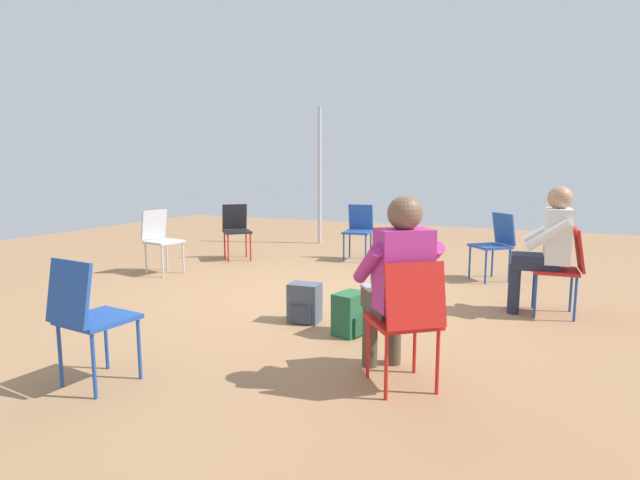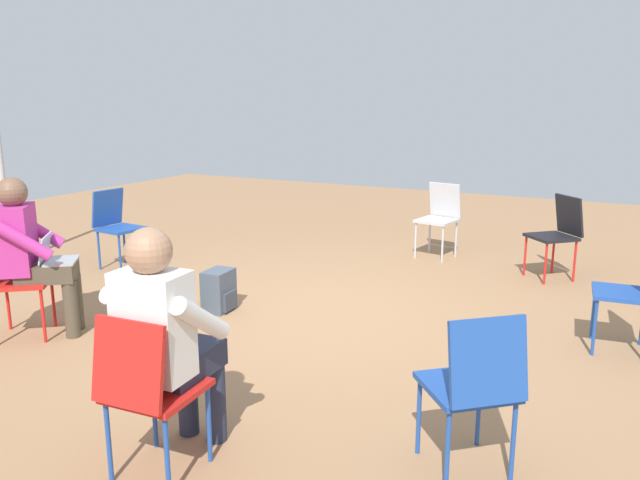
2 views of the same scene
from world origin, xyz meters
TOP-DOWN VIEW (x-y plane):
  - ground_plane at (0.00, 0.00)m, footprint 14.83×14.83m
  - chair_northeast at (1.74, 1.71)m, footprint 0.59×0.58m
  - chair_southeast at (1.53, -1.87)m, footprint 0.58×0.58m
  - chair_east at (2.48, 0.35)m, footprint 0.46×0.43m
  - chair_north at (-0.32, 2.36)m, footprint 0.44×0.47m
  - chair_northwest at (-2.08, 1.63)m, footprint 0.58×0.59m
  - chair_south at (-0.33, -2.66)m, footprint 0.44×0.47m
  - chair_west at (-2.40, 0.31)m, footprint 0.50×0.47m
  - person_with_laptop at (1.43, -1.73)m, footprint 0.63×0.64m
  - person_in_white at (2.31, 0.34)m, footprint 0.54×0.51m
  - backpack_near_laptop_user at (0.82, -0.99)m, footprint 0.29×0.32m
  - backpack_by_empty_chair at (0.31, -0.84)m, footprint 0.30×0.26m

SIDE VIEW (x-z plane):
  - ground_plane at x=0.00m, z-range 0.00..0.00m
  - backpack_near_laptop_user at x=0.82m, z-range -0.02..0.34m
  - backpack_by_empty_chair at x=0.31m, z-range -0.02..0.34m
  - chair_northeast at x=1.74m, z-range 0.07..0.92m
  - chair_southeast at x=1.53m, z-range 0.07..0.92m
  - chair_east at x=2.48m, z-range 0.07..0.92m
  - chair_north at x=-0.32m, z-range 0.07..0.92m
  - chair_northwest at x=-2.08m, z-range 0.07..0.92m
  - chair_south at x=-0.33m, z-range 0.07..0.92m
  - chair_west at x=-2.40m, z-range 0.07..0.92m
  - person_with_laptop at x=1.43m, z-range 0.07..1.31m
  - person_in_white at x=2.31m, z-range 0.07..1.31m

